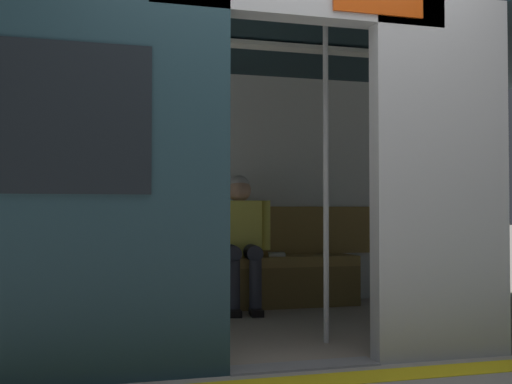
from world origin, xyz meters
TOP-DOWN VIEW (x-y plane):
  - ground_plane at (0.00, 0.00)m, footprint 60.00×60.00m
  - platform_edge_strip at (0.00, 0.30)m, footprint 8.00×0.24m
  - train_car at (0.05, -1.16)m, footprint 6.40×2.68m
  - bench_seat at (0.00, -2.17)m, footprint 2.60×0.44m
  - person_seated at (-0.20, -2.12)m, footprint 0.55×0.71m
  - handbag at (0.22, -2.22)m, footprint 0.26×0.15m
  - book at (-0.57, -2.23)m, footprint 0.20×0.25m
  - grab_pole_door at (0.37, -0.48)m, footprint 0.04×0.04m
  - grab_pole_far at (-0.37, -0.56)m, footprint 0.04×0.04m

SIDE VIEW (x-z plane):
  - ground_plane at x=0.00m, z-range 0.00..0.00m
  - platform_edge_strip at x=0.00m, z-range 0.00..0.01m
  - bench_seat at x=0.00m, z-range 0.12..0.58m
  - book at x=-0.57m, z-range 0.46..0.49m
  - handbag at x=0.22m, z-range 0.46..0.63m
  - person_seated at x=-0.20m, z-range 0.08..1.27m
  - grab_pole_door at x=0.37m, z-range 0.00..2.13m
  - grab_pole_far at x=-0.37m, z-range 0.00..2.13m
  - train_car at x=0.05m, z-range 0.36..2.62m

